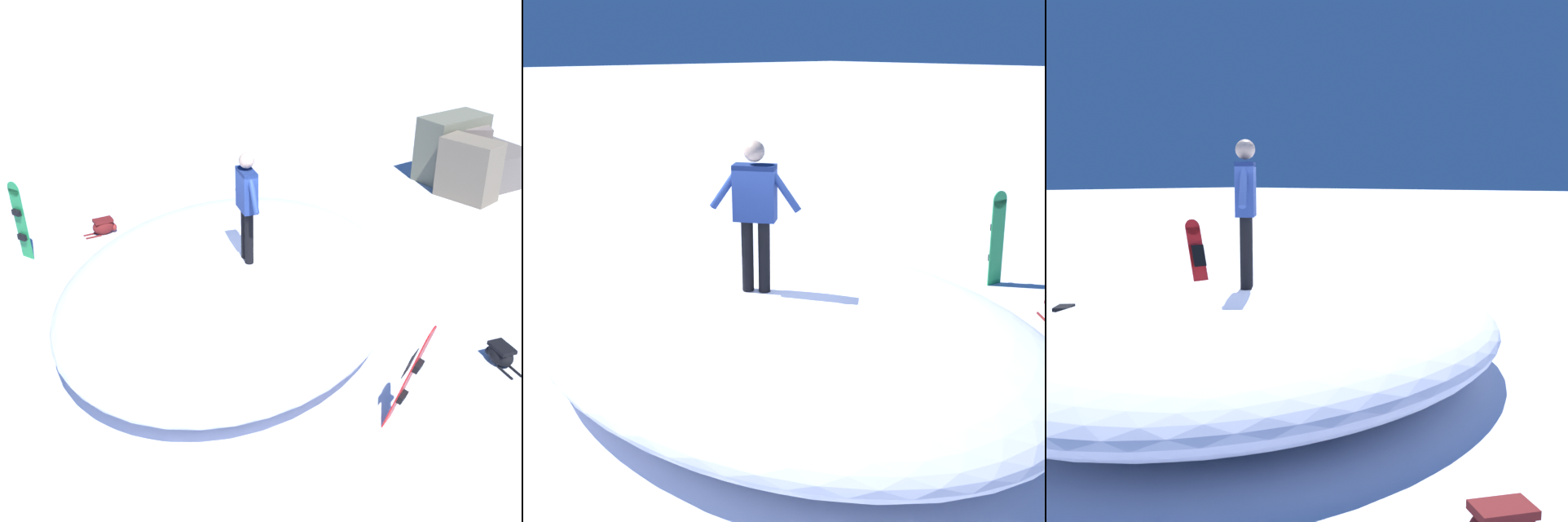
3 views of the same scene
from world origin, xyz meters
TOP-DOWN VIEW (x-y plane):
  - ground at (0.00, 0.00)m, footprint 240.00×240.00m
  - snow_mound at (-0.05, 0.22)m, footprint 6.11×7.75m
  - snowboarder_standing at (-0.35, 0.27)m, footprint 0.74×0.89m
  - snowboard_primary_upright at (-3.30, 2.15)m, footprint 0.54×0.38m
  - backpack_far at (-4.37, 0.19)m, footprint 0.61×0.65m

SIDE VIEW (x-z plane):
  - ground at x=0.00m, z-range 0.00..0.00m
  - backpack_far at x=-4.37m, z-range 0.00..0.32m
  - snow_mound at x=-0.05m, z-range 0.00..1.03m
  - snowboard_primary_upright at x=-3.30m, z-range 0.03..1.68m
  - snowboarder_standing at x=-0.35m, z-range 1.18..2.97m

